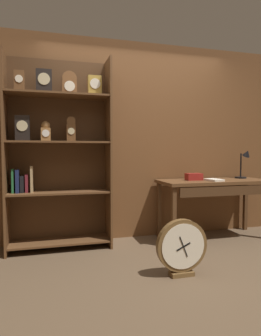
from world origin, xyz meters
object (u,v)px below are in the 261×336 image
object	(u,v)px
workbench	(215,187)
round_clock_large	(182,247)
open_repair_manual	(214,180)
desk_lamp	(244,162)
toolbox_small	(194,177)
bookshelf	(57,150)

from	to	relation	value
workbench	round_clock_large	world-z (taller)	workbench
open_repair_manual	round_clock_large	distance (m)	1.35
workbench	desk_lamp	size ratio (longest dim) A/B	3.53
workbench	open_repair_manual	world-z (taller)	open_repair_manual
round_clock_large	toolbox_small	bearing A→B (deg)	57.60
bookshelf	workbench	world-z (taller)	bookshelf
open_repair_manual	toolbox_small	bearing A→B (deg)	135.79
open_repair_manual	desk_lamp	bearing A→B (deg)	9.44
bookshelf	workbench	size ratio (longest dim) A/B	1.55
toolbox_small	round_clock_large	size ratio (longest dim) A/B	0.40
desk_lamp	round_clock_large	bearing A→B (deg)	-143.25
bookshelf	toolbox_small	size ratio (longest dim) A/B	10.61
toolbox_small	open_repair_manual	size ratio (longest dim) A/B	0.97
desk_lamp	workbench	bearing A→B (deg)	-166.84
bookshelf	toolbox_small	bearing A→B (deg)	-2.72
bookshelf	desk_lamp	world-z (taller)	bookshelf
desk_lamp	round_clock_large	size ratio (longest dim) A/B	0.78
workbench	toolbox_small	world-z (taller)	toolbox_small
bookshelf	open_repair_manual	world-z (taller)	bookshelf
toolbox_small	open_repair_manual	world-z (taller)	toolbox_small
desk_lamp	open_repair_manual	distance (m)	0.67
bookshelf	desk_lamp	size ratio (longest dim) A/B	5.45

